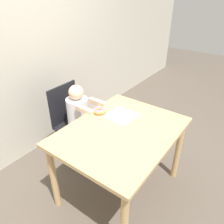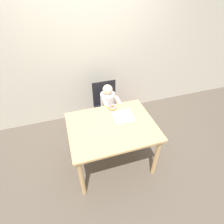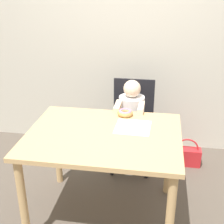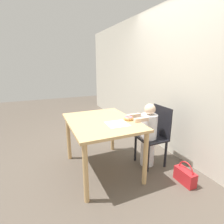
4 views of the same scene
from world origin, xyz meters
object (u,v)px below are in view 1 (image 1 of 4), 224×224
donut (99,110)px  chair (72,122)px  child_figure (79,124)px  handbag (98,123)px

donut → chair: bearing=87.2°
donut → child_figure: bearing=86.2°
chair → donut: (-0.02, -0.45, 0.32)m
chair → handbag: (0.58, 0.09, -0.37)m
chair → handbag: 0.69m
handbag → chair: bearing=-171.6°
child_figure → donut: (-0.02, -0.33, 0.30)m
child_figure → donut: size_ratio=7.45×
handbag → child_figure: bearing=-160.6°
chair → donut: chair is taller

